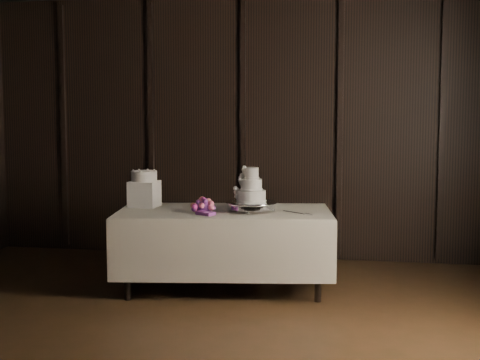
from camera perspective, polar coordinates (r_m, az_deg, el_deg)
name	(u,v)px	position (r m, az deg, el deg)	size (l,w,h in m)	color
room	(147,140)	(4.30, -7.97, 3.39)	(6.08, 7.08, 3.08)	black
display_table	(224,246)	(6.32, -1.34, -5.69)	(2.12, 1.33, 0.76)	silver
cake_stand	(251,207)	(6.20, 0.98, -2.29)	(0.48, 0.48, 0.09)	silver
wedding_cake	(249,188)	(6.16, 0.75, -0.72)	(0.30, 0.27, 0.32)	white
bouquet	(203,206)	(6.12, -3.15, -2.27)	(0.27, 0.37, 0.18)	#C5506D
box_pedestal	(144,194)	(6.57, -8.16, -1.18)	(0.26, 0.26, 0.25)	white
small_cake	(144,176)	(6.55, -8.18, 0.34)	(0.25, 0.25, 0.10)	white
cake_knife	(294,213)	(6.11, 4.61, -2.78)	(0.37, 0.02, 0.01)	silver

